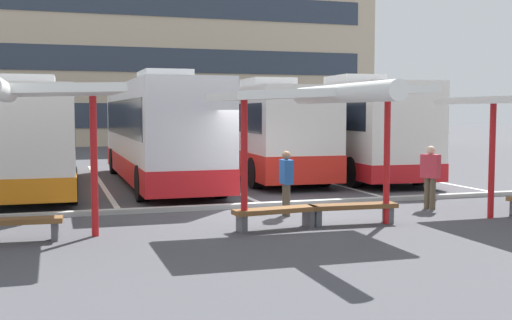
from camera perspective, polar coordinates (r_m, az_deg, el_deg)
The scene contains 18 objects.
ground_plane at distance 15.65m, azimuth 2.15°, elevation -4.67°, with size 160.00×160.00×0.00m, color #47474C.
terminal_building at distance 51.52m, azimuth -11.89°, elevation 12.58°, with size 38.23×10.51×22.48m.
coach_bus_0 at distance 21.98m, azimuth -19.38°, elevation 2.02°, with size 2.82×12.31×3.53m.
coach_bus_1 at distance 21.70m, azimuth -8.78°, elevation 2.46°, with size 2.54×11.37×3.74m.
coach_bus_2 at distance 24.23m, azimuth 0.11°, elevation 2.52°, with size 3.01×11.19×3.63m.
coach_bus_3 at distance 25.03m, azimuth 7.42°, elevation 2.82°, with size 3.16×11.67×3.77m.
lane_stripe_1 at distance 22.51m, azimuth -13.76°, elevation -2.00°, with size 0.16×14.00×0.01m, color white.
lane_stripe_2 at distance 23.07m, azimuth -4.42°, elevation -1.74°, with size 0.16×14.00×0.01m, color white.
lane_stripe_3 at distance 24.20m, azimuth 4.26°, elevation -1.45°, with size 0.16×14.00×0.01m, color white.
lane_stripe_4 at distance 25.83m, azimuth 12.00°, elevation -1.17°, with size 0.16×14.00×0.01m, color white.
waiting_shelter_0 at distance 12.55m, azimuth -21.60°, elevation 5.52°, with size 4.15×5.05×2.99m.
bench_0 at distance 12.88m, azimuth -21.25°, elevation -5.39°, with size 1.96×0.55×0.45m.
waiting_shelter_1 at distance 13.14m, azimuth 6.08°, elevation 5.67°, with size 4.25×4.51×3.00m.
bench_1 at distance 13.32m, azimuth 1.79°, elevation -4.79°, with size 1.89×0.64×0.45m.
bench_2 at distance 14.05m, azimuth 8.70°, elevation -4.34°, with size 2.00×0.53×0.45m.
platform_kerb at distance 16.44m, azimuth 1.14°, elevation -4.02°, with size 44.00×0.24×0.12m, color #ADADA8.
waiting_passenger_0 at distance 14.95m, azimuth 2.73°, elevation -1.73°, with size 0.24×0.45×1.54m.
waiting_passenger_1 at distance 16.57m, azimuth 15.37°, elevation -1.13°, with size 0.42×0.51×1.60m.
Camera 1 is at (-5.25, -14.54, 2.47)m, focal length 44.59 mm.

